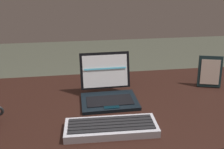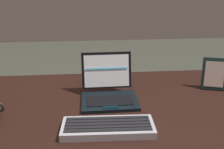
# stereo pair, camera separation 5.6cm
# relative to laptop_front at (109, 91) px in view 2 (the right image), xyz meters

# --- Properties ---
(desk) EXTENTS (1.59, 0.73, 0.74)m
(desk) POSITION_rel_laptop_front_xyz_m (-0.01, -0.04, -0.13)
(desk) COLOR black
(desk) RESTS_ON ground
(laptop_front) EXTENTS (0.26, 0.23, 0.20)m
(laptop_front) POSITION_rel_laptop_front_xyz_m (0.00, 0.00, 0.00)
(laptop_front) COLOR black
(laptop_front) RESTS_ON desk
(external_keyboard) EXTENTS (0.35, 0.13, 0.03)m
(external_keyboard) POSITION_rel_laptop_front_xyz_m (-0.02, -0.25, -0.03)
(external_keyboard) COLOR #B7B6C2
(external_keyboard) RESTS_ON desk
(photo_frame) EXTENTS (0.13, 0.08, 0.16)m
(photo_frame) POSITION_rel_laptop_front_xyz_m (0.54, 0.07, 0.04)
(photo_frame) COLOR black
(photo_frame) RESTS_ON desk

